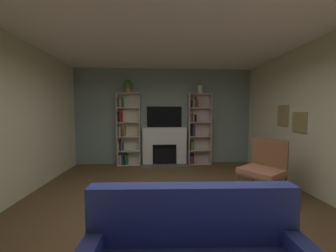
{
  "coord_description": "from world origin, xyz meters",
  "views": [
    {
      "loc": [
        -0.24,
        -2.7,
        1.51
      ],
      "look_at": [
        0.0,
        1.22,
        1.25
      ],
      "focal_mm": 20.52,
      "sensor_mm": 36.0,
      "label": 1
    }
  ],
  "objects_px": {
    "bookshelf_right": "(197,128)",
    "armchair": "(264,167)",
    "vase_with_flowers": "(200,89)",
    "tv": "(164,117)",
    "potted_plant": "(128,86)",
    "bookshelf_left": "(126,131)",
    "fireplace": "(164,145)"
  },
  "relations": [
    {
      "from": "bookshelf_right",
      "to": "armchair",
      "type": "relative_size",
      "value": 2.03
    },
    {
      "from": "bookshelf_left",
      "to": "armchair",
      "type": "bearing_deg",
      "value": -39.1
    },
    {
      "from": "fireplace",
      "to": "bookshelf_right",
      "type": "bearing_deg",
      "value": 0.72
    },
    {
      "from": "bookshelf_left",
      "to": "vase_with_flowers",
      "type": "distance_m",
      "value": 2.48
    },
    {
      "from": "bookshelf_left",
      "to": "armchair",
      "type": "distance_m",
      "value": 3.7
    },
    {
      "from": "fireplace",
      "to": "bookshelf_left",
      "type": "height_order",
      "value": "bookshelf_left"
    },
    {
      "from": "fireplace",
      "to": "potted_plant",
      "type": "relative_size",
      "value": 3.65
    },
    {
      "from": "fireplace",
      "to": "potted_plant",
      "type": "distance_m",
      "value": 2.01
    },
    {
      "from": "potted_plant",
      "to": "fireplace",
      "type": "bearing_deg",
      "value": 1.68
    },
    {
      "from": "vase_with_flowers",
      "to": "armchair",
      "type": "xyz_separation_m",
      "value": [
        0.69,
        -2.26,
        -1.7
      ]
    },
    {
      "from": "armchair",
      "to": "fireplace",
      "type": "bearing_deg",
      "value": 127.03
    },
    {
      "from": "vase_with_flowers",
      "to": "tv",
      "type": "bearing_deg",
      "value": 173.4
    },
    {
      "from": "tv",
      "to": "vase_with_flowers",
      "type": "bearing_deg",
      "value": -6.6
    },
    {
      "from": "vase_with_flowers",
      "to": "armchair",
      "type": "relative_size",
      "value": 0.42
    },
    {
      "from": "vase_with_flowers",
      "to": "armchair",
      "type": "distance_m",
      "value": 2.91
    },
    {
      "from": "bookshelf_right",
      "to": "potted_plant",
      "type": "xyz_separation_m",
      "value": [
        -2.0,
        -0.04,
        1.23
      ]
    },
    {
      "from": "potted_plant",
      "to": "vase_with_flowers",
      "type": "relative_size",
      "value": 0.88
    },
    {
      "from": "potted_plant",
      "to": "vase_with_flowers",
      "type": "height_order",
      "value": "vase_with_flowers"
    },
    {
      "from": "bookshelf_left",
      "to": "vase_with_flowers",
      "type": "relative_size",
      "value": 4.88
    },
    {
      "from": "tv",
      "to": "bookshelf_left",
      "type": "distance_m",
      "value": 1.19
    },
    {
      "from": "fireplace",
      "to": "bookshelf_right",
      "type": "height_order",
      "value": "bookshelf_right"
    },
    {
      "from": "vase_with_flowers",
      "to": "bookshelf_left",
      "type": "bearing_deg",
      "value": 178.58
    },
    {
      "from": "fireplace",
      "to": "bookshelf_right",
      "type": "distance_m",
      "value": 1.08
    },
    {
      "from": "potted_plant",
      "to": "armchair",
      "type": "xyz_separation_m",
      "value": [
        2.77,
        -2.26,
        -1.78
      ]
    },
    {
      "from": "fireplace",
      "to": "bookshelf_right",
      "type": "xyz_separation_m",
      "value": [
        0.96,
        0.01,
        0.49
      ]
    },
    {
      "from": "fireplace",
      "to": "tv",
      "type": "distance_m",
      "value": 0.83
    },
    {
      "from": "tv",
      "to": "vase_with_flowers",
      "type": "relative_size",
      "value": 2.39
    },
    {
      "from": "tv",
      "to": "armchair",
      "type": "distance_m",
      "value": 3.07
    },
    {
      "from": "fireplace",
      "to": "bookshelf_right",
      "type": "relative_size",
      "value": 0.66
    },
    {
      "from": "bookshelf_left",
      "to": "potted_plant",
      "type": "relative_size",
      "value": 5.54
    },
    {
      "from": "fireplace",
      "to": "armchair",
      "type": "xyz_separation_m",
      "value": [
        1.73,
        -2.29,
        -0.06
      ]
    },
    {
      "from": "vase_with_flowers",
      "to": "potted_plant",
      "type": "bearing_deg",
      "value": 179.99
    }
  ]
}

